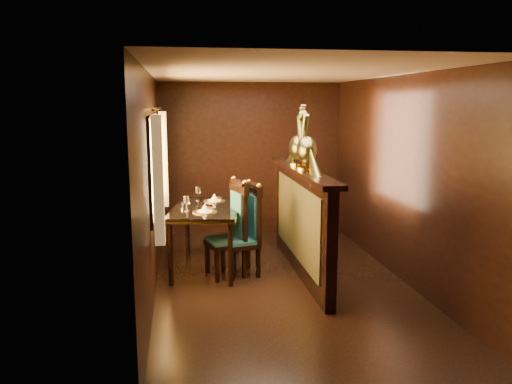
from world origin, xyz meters
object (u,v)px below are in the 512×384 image
peacock_left (307,138)px  peacock_right (298,137)px  chair_left (234,225)px  chair_right (248,226)px  dining_table (206,212)px

peacock_left → peacock_right: 0.44m
chair_left → peacock_right: bearing=-4.2°
chair_left → peacock_right: size_ratio=1.65×
peacock_left → peacock_right: bearing=90.0°
chair_right → peacock_left: peacock_left is taller
dining_table → peacock_left: bearing=-15.0°
dining_table → peacock_right: peacock_right is taller
dining_table → chair_right: bearing=-18.6°
dining_table → peacock_right: 1.54m
dining_table → chair_left: 0.45m
chair_left → dining_table: bearing=123.7°
chair_left → peacock_left: size_ratio=1.58×
chair_left → chair_right: size_ratio=1.04×
chair_left → peacock_left: (0.86, -0.27, 1.11)m
chair_right → peacock_left: size_ratio=1.53×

